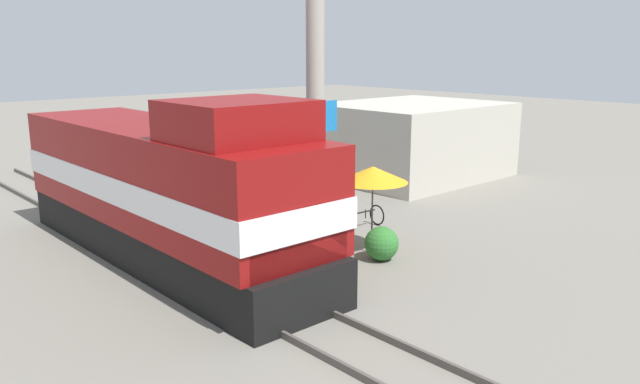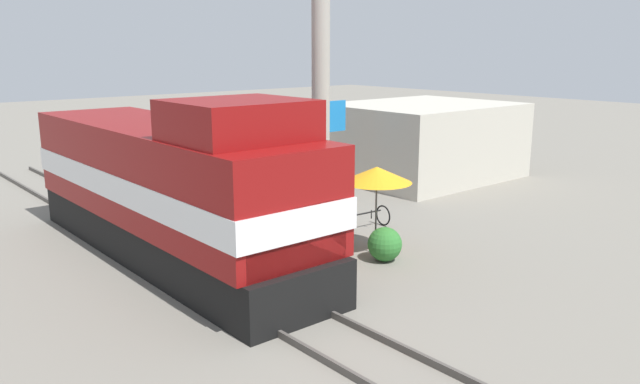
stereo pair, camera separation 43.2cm
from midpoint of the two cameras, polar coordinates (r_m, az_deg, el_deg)
The scene contains 11 objects.
ground_plane at distance 15.59m, azimuth -7.53°, elevation -8.49°, with size 120.00×120.00×0.00m, color slate.
rail_near at distance 15.22m, azimuth -9.84°, elevation -8.82°, with size 0.08×37.81×0.15m, color #4C4742.
rail_far at distance 15.93m, azimuth -5.35°, elevation -7.66°, with size 0.08×37.81×0.15m, color #4C4742.
locomotive at distance 17.21m, azimuth -12.53°, elevation 0.33°, with size 3.13×12.05×4.57m.
utility_pole at distance 18.76m, azimuth 0.75°, elevation 13.05°, with size 1.80×0.55×11.32m.
vendor_umbrella at distance 17.26m, azimuth 5.93°, elevation 1.58°, with size 1.96×1.96×2.50m.
billboard_sign at distance 23.39m, azimuth 0.79°, elevation 6.15°, with size 2.22×0.12×3.74m.
shrub_cluster at distance 17.15m, azimuth 6.67°, elevation -4.77°, with size 0.94×0.94×0.94m, color #2D722D.
person_bystander at distance 18.38m, azimuth 2.97°, elevation -2.22°, with size 0.34×0.34×1.59m.
bicycle at distance 20.01m, azimuth 4.75°, elevation -2.47°, with size 1.65×0.79×0.68m.
building_block_distant at distance 28.36m, azimuth 9.77°, elevation 4.67°, with size 7.65×6.23×3.29m, color #B7B2A3.
Camera 2 is at (-7.57, -12.41, 5.70)m, focal length 35.00 mm.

